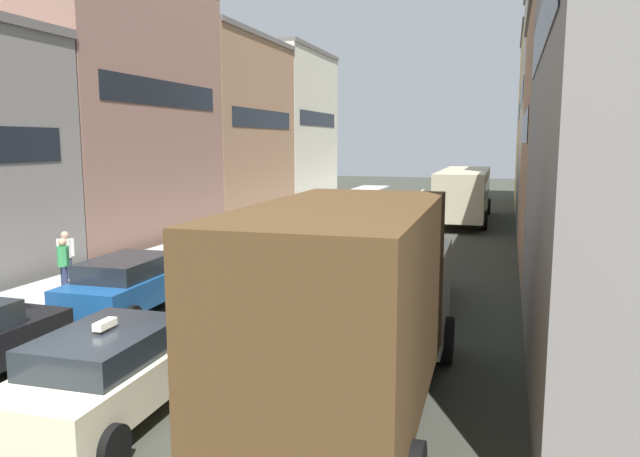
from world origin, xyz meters
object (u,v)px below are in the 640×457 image
object	(u,v)px
wagon_left_lane_second	(130,283)
sedan_left_lane_fourth	(289,223)
sedan_right_lane_behind_truck	(409,276)
pedestrian_mid_sidewalk	(64,262)
removalist_box_truck	(355,301)
pedestrian_near_kerb	(66,254)
bus_mid_queue_primary	(464,190)
sedan_left_lane_third	(237,245)
hatchback_centre_lane_third	(329,248)
sedan_centre_lane_second	(261,289)
coupe_centre_lane_fourth	(364,225)
taxi_centre_lane_front	(113,369)

from	to	relation	value
wagon_left_lane_second	sedan_left_lane_fourth	bearing A→B (deg)	-1.55
sedan_right_lane_behind_truck	pedestrian_mid_sidewalk	bearing A→B (deg)	98.30
removalist_box_truck	pedestrian_near_kerb	bearing A→B (deg)	58.42
bus_mid_queue_primary	sedan_left_lane_third	bearing A→B (deg)	155.63
hatchback_centre_lane_third	sedan_left_lane_third	world-z (taller)	same
removalist_box_truck	wagon_left_lane_second	world-z (taller)	removalist_box_truck
removalist_box_truck	pedestrian_mid_sidewalk	distance (m)	11.54
sedan_right_lane_behind_truck	pedestrian_mid_sidewalk	world-z (taller)	pedestrian_mid_sidewalk
sedan_centre_lane_second	wagon_left_lane_second	size ratio (longest dim) A/B	0.99
sedan_centre_lane_second	wagon_left_lane_second	bearing A→B (deg)	98.97
wagon_left_lane_second	pedestrian_mid_sidewalk	xyz separation A→B (m)	(-3.08, 1.14, 0.15)
coupe_centre_lane_fourth	sedan_right_lane_behind_truck	xyz separation A→B (m)	(3.51, -9.44, 0.00)
sedan_centre_lane_second	pedestrian_near_kerb	distance (m)	7.68
removalist_box_truck	coupe_centre_lane_fourth	distance (m)	17.14
bus_mid_queue_primary	coupe_centre_lane_fourth	bearing A→B (deg)	157.17
sedan_left_lane_fourth	sedan_right_lane_behind_truck	xyz separation A→B (m)	(6.96, -9.22, 0.00)
sedan_left_lane_fourth	pedestrian_mid_sidewalk	size ratio (longest dim) A/B	2.64
sedan_left_lane_fourth	bus_mid_queue_primary	distance (m)	11.61
sedan_centre_lane_second	wagon_left_lane_second	world-z (taller)	same
wagon_left_lane_second	hatchback_centre_lane_third	distance (m)	7.42
sedan_centre_lane_second	sedan_left_lane_third	world-z (taller)	same
pedestrian_near_kerb	pedestrian_mid_sidewalk	size ratio (longest dim) A/B	1.00
taxi_centre_lane_front	pedestrian_near_kerb	xyz separation A→B (m)	(-7.29, 7.49, 0.15)
sedan_right_lane_behind_truck	bus_mid_queue_primary	size ratio (longest dim) A/B	0.42
sedan_right_lane_behind_truck	sedan_centre_lane_second	bearing A→B (deg)	125.33
sedan_right_lane_behind_truck	coupe_centre_lane_fourth	bearing A→B (deg)	17.81
removalist_box_truck	sedan_right_lane_behind_truck	distance (m)	7.33
sedan_right_lane_behind_truck	bus_mid_queue_primary	distance (m)	18.37
sedan_left_lane_fourth	bus_mid_queue_primary	size ratio (longest dim) A/B	0.42
taxi_centre_lane_front	pedestrian_mid_sidewalk	bearing A→B (deg)	43.15
sedan_right_lane_behind_truck	bus_mid_queue_primary	bearing A→B (deg)	-3.07
sedan_right_lane_behind_truck	bus_mid_queue_primary	xyz separation A→B (m)	(0.15, 18.34, 0.96)
hatchback_centre_lane_third	sedan_left_lane_fourth	distance (m)	6.74
wagon_left_lane_second	sedan_left_lane_fourth	xyz separation A→B (m)	(-0.15, 12.27, 0.00)
pedestrian_near_kerb	sedan_left_lane_third	bearing A→B (deg)	-71.14
taxi_centre_lane_front	wagon_left_lane_second	xyz separation A→B (m)	(-3.34, 5.23, -0.00)
sedan_left_lane_fourth	bus_mid_queue_primary	bearing A→B (deg)	-35.43
pedestrian_near_kerb	sedan_left_lane_fourth	bearing A→B (deg)	-44.67
hatchback_centre_lane_third	bus_mid_queue_primary	size ratio (longest dim) A/B	0.41
taxi_centre_lane_front	pedestrian_mid_sidewalk	distance (m)	9.05
hatchback_centre_lane_third	sedan_left_lane_fourth	bearing A→B (deg)	31.46
sedan_left_lane_third	wagon_left_lane_second	bearing A→B (deg)	-179.29
taxi_centre_lane_front	sedan_centre_lane_second	distance (m)	5.71
removalist_box_truck	hatchback_centre_lane_third	world-z (taller)	removalist_box_truck
pedestrian_near_kerb	pedestrian_mid_sidewalk	world-z (taller)	same
taxi_centre_lane_front	coupe_centre_lane_fourth	distance (m)	17.72
sedan_centre_lane_second	hatchback_centre_lane_third	world-z (taller)	same
sedan_centre_lane_second	pedestrian_mid_sidewalk	world-z (taller)	pedestrian_mid_sidewalk
sedan_centre_lane_second	coupe_centre_lane_fourth	world-z (taller)	same
sedan_left_lane_third	hatchback_centre_lane_third	bearing A→B (deg)	-79.15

